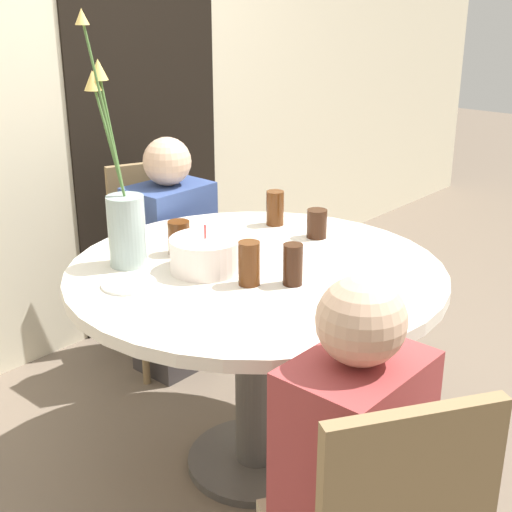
# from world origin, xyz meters

# --- Properties ---
(ground_plane) EXTENTS (16.00, 16.00, 0.00)m
(ground_plane) POSITION_xyz_m (0.00, 0.00, 0.00)
(ground_plane) COLOR #6B5B4C
(wall_back) EXTENTS (8.00, 0.05, 2.60)m
(wall_back) POSITION_xyz_m (0.00, 1.30, 1.30)
(wall_back) COLOR beige
(wall_back) RESTS_ON ground_plane
(doorway_panel) EXTENTS (0.90, 0.01, 2.05)m
(doorway_panel) POSITION_xyz_m (0.64, 1.27, 1.02)
(doorway_panel) COLOR black
(doorway_panel) RESTS_ON ground_plane
(dining_table) EXTENTS (1.23, 1.23, 0.76)m
(dining_table) POSITION_xyz_m (0.00, 0.00, 0.62)
(dining_table) COLOR silver
(dining_table) RESTS_ON ground_plane
(chair_near_front) EXTENTS (0.52, 0.52, 0.89)m
(chair_near_front) POSITION_xyz_m (0.36, 0.90, 0.49)
(chair_near_front) COLOR #9E896B
(chair_near_front) RESTS_ON ground_plane
(birthday_cake) EXTENTS (0.23, 0.23, 0.15)m
(birthday_cake) POSITION_xyz_m (-0.12, 0.11, 0.82)
(birthday_cake) COLOR white
(birthday_cake) RESTS_ON dining_table
(flower_vase) EXTENTS (0.15, 0.17, 0.80)m
(flower_vase) POSITION_xyz_m (-0.26, 0.34, 0.95)
(flower_vase) COLOR #9EB2AD
(flower_vase) RESTS_ON dining_table
(side_plate) EXTENTS (0.17, 0.17, 0.01)m
(side_plate) POSITION_xyz_m (-0.37, 0.19, 0.77)
(side_plate) COLOR white
(side_plate) RESTS_ON dining_table
(drink_glass_0) EXTENTS (0.07, 0.07, 0.10)m
(drink_glass_0) POSITION_xyz_m (0.37, 0.03, 0.82)
(drink_glass_0) COLOR #33190C
(drink_glass_0) RESTS_ON dining_table
(drink_glass_1) EXTENTS (0.07, 0.07, 0.13)m
(drink_glass_1) POSITION_xyz_m (0.38, 0.24, 0.83)
(drink_glass_1) COLOR #51280F
(drink_glass_1) RESTS_ON dining_table
(drink_glass_2) EXTENTS (0.06, 0.06, 0.13)m
(drink_glass_2) POSITION_xyz_m (-0.03, -0.17, 0.83)
(drink_glass_2) COLOR #33190C
(drink_glass_2) RESTS_ON dining_table
(drink_glass_3) EXTENTS (0.07, 0.07, 0.14)m
(drink_glass_3) POSITION_xyz_m (-0.12, -0.08, 0.83)
(drink_glass_3) COLOR #51280F
(drink_glass_3) RESTS_ON dining_table
(drink_glass_4) EXTENTS (0.08, 0.08, 0.12)m
(drink_glass_4) POSITION_xyz_m (-0.08, 0.28, 0.82)
(drink_glass_4) COLOR #51280F
(drink_glass_4) RESTS_ON dining_table
(person_boy) EXTENTS (0.34, 0.24, 1.05)m
(person_boy) POSITION_xyz_m (0.30, 0.75, 0.49)
(person_boy) COLOR #383333
(person_boy) RESTS_ON ground_plane
(person_guest) EXTENTS (0.34, 0.24, 1.05)m
(person_guest) POSITION_xyz_m (-0.43, -0.68, 0.49)
(person_guest) COLOR #383333
(person_guest) RESTS_ON ground_plane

